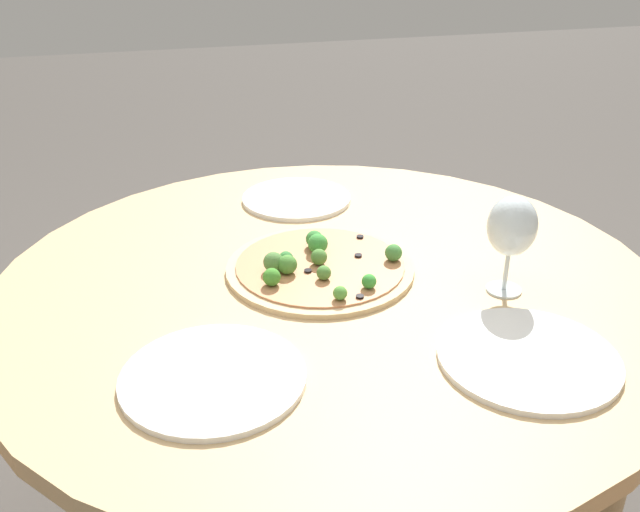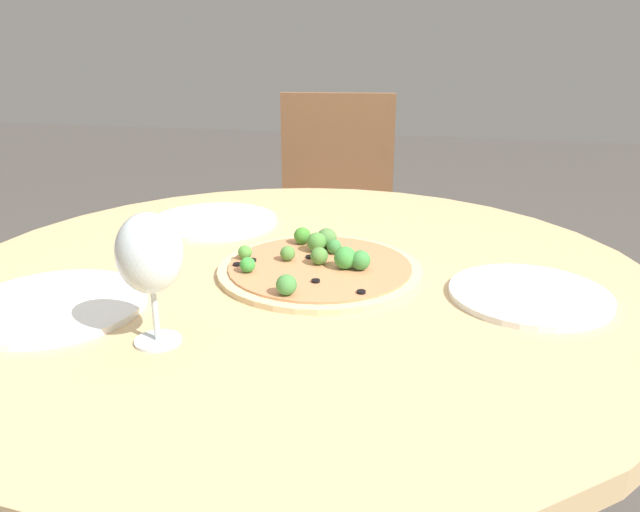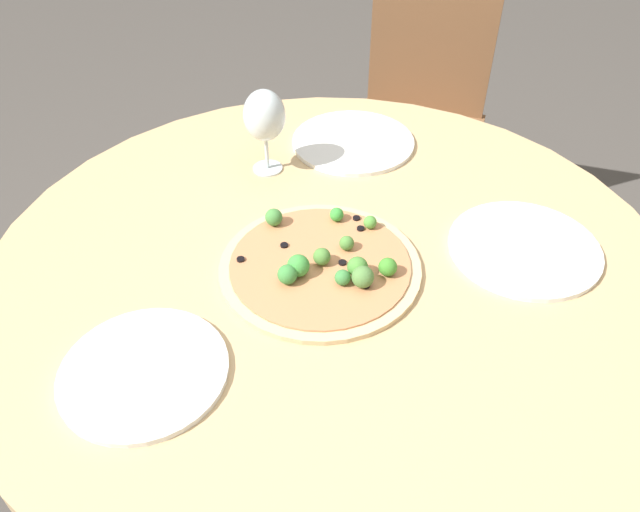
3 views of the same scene
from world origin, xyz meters
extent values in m
cylinder|color=tan|center=(0.00, 0.00, 0.68)|extent=(1.22, 1.22, 0.03)
cylinder|color=tan|center=(-0.38, -0.38, 0.33)|extent=(0.05, 0.05, 0.67)
cylinder|color=tan|center=(-0.38, 0.38, 0.33)|extent=(0.05, 0.05, 0.67)
cube|color=brown|center=(-0.91, -0.12, 0.42)|extent=(0.45, 0.45, 0.04)
cube|color=brown|center=(-1.10, -0.14, 0.67)|extent=(0.08, 0.38, 0.46)
cylinder|color=brown|center=(-0.72, -0.26, 0.20)|extent=(0.04, 0.04, 0.40)
cylinder|color=brown|center=(-0.77, 0.07, 0.20)|extent=(0.04, 0.04, 0.40)
cylinder|color=brown|center=(-1.06, -0.30, 0.20)|extent=(0.04, 0.04, 0.40)
cylinder|color=brown|center=(-1.10, 0.03, 0.20)|extent=(0.04, 0.04, 0.40)
cylinder|color=#DBBC89|center=(-0.01, 0.04, 0.71)|extent=(0.35, 0.35, 0.01)
cylinder|color=tan|center=(-0.01, 0.04, 0.71)|extent=(0.31, 0.31, 0.00)
sphere|color=#428F2E|center=(-0.11, -0.02, 0.73)|extent=(0.03, 0.03, 0.03)
sphere|color=#52823F|center=(-0.10, 0.03, 0.73)|extent=(0.04, 0.04, 0.04)
sphere|color=#53973C|center=(-0.01, -0.10, 0.73)|extent=(0.02, 0.02, 0.02)
sphere|color=green|center=(0.00, 0.08, 0.73)|extent=(0.04, 0.04, 0.04)
sphere|color=#3E8540|center=(-0.07, 0.05, 0.73)|extent=(0.03, 0.03, 0.03)
sphere|color=green|center=(0.05, -0.07, 0.73)|extent=(0.03, 0.03, 0.03)
sphere|color=#4D8C39|center=(-0.07, 0.02, 0.73)|extent=(0.04, 0.04, 0.04)
sphere|color=#3E8B3F|center=(0.00, 0.11, 0.73)|extent=(0.03, 0.03, 0.03)
sphere|color=#4F873A|center=(-0.02, -0.02, 0.73)|extent=(0.03, 0.03, 0.03)
sphere|color=#45873E|center=(0.13, 0.01, 0.73)|extent=(0.03, 0.03, 0.03)
sphere|color=#4F8639|center=(-0.01, 0.03, 0.73)|extent=(0.03, 0.03, 0.03)
cylinder|color=black|center=(0.03, -0.10, 0.72)|extent=(0.01, 0.01, 0.00)
cylinder|color=black|center=(0.07, 0.05, 0.72)|extent=(0.01, 0.01, 0.00)
cylinder|color=black|center=(0.10, 0.12, 0.72)|extent=(0.01, 0.01, 0.00)
cylinder|color=black|center=(-0.04, 0.01, 0.72)|extent=(0.01, 0.01, 0.00)
cylinder|color=black|center=(0.00, -0.08, 0.72)|extent=(0.01, 0.01, 0.00)
cylinder|color=black|center=(-0.10, 0.03, 0.72)|extent=(0.01, 0.01, 0.00)
cylinder|color=silver|center=(0.29, -0.12, 0.70)|extent=(0.06, 0.06, 0.00)
cylinder|color=silver|center=(0.29, -0.12, 0.74)|extent=(0.01, 0.01, 0.07)
ellipsoid|color=silver|center=(0.29, -0.12, 0.83)|extent=(0.09, 0.09, 0.11)
cylinder|color=white|center=(0.03, 0.38, 0.71)|extent=(0.25, 0.25, 0.01)
cylinder|color=white|center=(-0.24, -0.25, 0.71)|extent=(0.27, 0.27, 0.01)
cylinder|color=white|center=(0.22, -0.32, 0.71)|extent=(0.27, 0.27, 0.01)
camera|label=1|loc=(-0.31, -1.10, 1.33)|focal=40.00mm
camera|label=2|loc=(0.97, 0.25, 1.09)|focal=35.00mm
camera|label=3|loc=(-0.55, 0.63, 1.43)|focal=35.00mm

